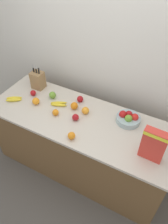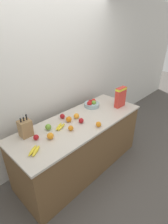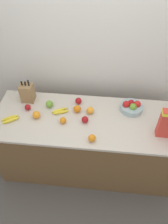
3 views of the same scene
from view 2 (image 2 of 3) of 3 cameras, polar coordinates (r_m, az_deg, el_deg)
ground_plane at (r=3.10m, az=-1.09°, el=-16.93°), size 14.00×14.00×0.00m
wall_back at (r=2.80m, az=-10.31°, el=9.10°), size 9.00×0.06×2.60m
counter at (r=2.80m, az=-1.17°, el=-10.61°), size 2.10×0.78×0.87m
knife_block at (r=2.31m, az=-18.61°, el=-5.03°), size 0.15×0.13×0.33m
cereal_box at (r=2.97m, az=11.83°, el=4.99°), size 0.21×0.09×0.34m
fruit_bowl at (r=2.96m, az=2.55°, el=2.64°), size 0.26×0.26×0.12m
banana_bunch_left at (r=2.41m, az=-7.81°, el=-4.77°), size 0.20×0.14×0.04m
banana_bunch_right at (r=2.07m, az=-15.93°, el=-12.06°), size 0.20×0.17×0.04m
apple_near_bananas at (r=2.39m, az=-11.59°, el=-4.82°), size 0.08×0.08×0.08m
apple_rightmost at (r=2.49m, az=-0.94°, el=-2.83°), size 0.07×0.07×0.07m
apple_middle at (r=2.62m, az=-7.09°, el=-1.40°), size 0.07×0.07×0.07m
apple_leftmost at (r=2.25m, az=-15.40°, el=-7.94°), size 0.07×0.07×0.07m
orange_mid_right at (r=2.60m, az=-2.47°, el=-1.28°), size 0.08×0.08×0.08m
orange_by_cereal at (r=2.21m, az=-10.95°, el=-7.69°), size 0.08×0.08×0.08m
orange_front_center at (r=2.34m, az=-4.33°, el=-5.26°), size 0.07×0.07×0.07m
orange_back_center at (r=2.41m, az=4.76°, el=-4.02°), size 0.08×0.08×0.08m
orange_near_bowl at (r=2.52m, az=-4.99°, el=-2.37°), size 0.08×0.08×0.08m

